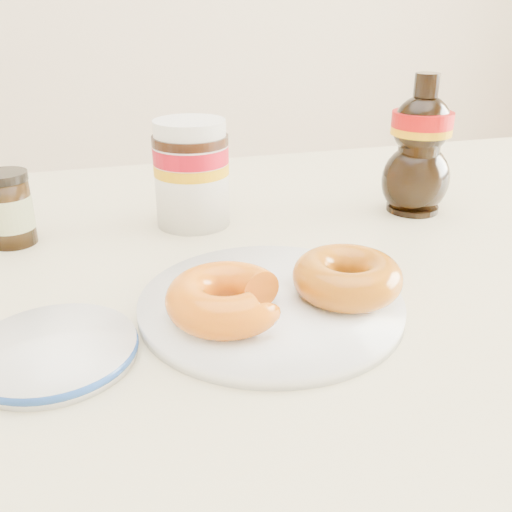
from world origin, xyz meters
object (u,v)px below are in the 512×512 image
object	(u,v)px
donut_whole	(347,277)
syrup_bottle	(419,145)
donut_bitten	(226,298)
dark_jar	(9,209)
dining_table	(276,317)
plate	(271,303)
nutella_jar	(191,169)
blue_rim_saucer	(53,350)

from	to	relation	value
donut_whole	syrup_bottle	xyz separation A→B (m)	(0.21, 0.23, 0.06)
donut_bitten	dark_jar	xyz separation A→B (m)	(-0.20, 0.27, 0.01)
dining_table	donut_bitten	xyz separation A→B (m)	(-0.10, -0.14, 0.11)
plate	syrup_bottle	bearing A→B (deg)	37.41
dining_table	nutella_jar	world-z (taller)	nutella_jar
dining_table	donut_bitten	bearing A→B (deg)	-123.94
blue_rim_saucer	nutella_jar	bearing A→B (deg)	58.40
plate	donut_bitten	size ratio (longest dim) A/B	2.35
dining_table	donut_bitten	world-z (taller)	donut_bitten
syrup_bottle	nutella_jar	bearing A→B (deg)	172.98
dark_jar	donut_bitten	bearing A→B (deg)	-52.96
syrup_bottle	blue_rim_saucer	xyz separation A→B (m)	(-0.48, -0.24, -0.09)
plate	nutella_jar	world-z (taller)	nutella_jar
donut_whole	blue_rim_saucer	world-z (taller)	donut_whole
blue_rim_saucer	dining_table	bearing A→B (deg)	30.81
blue_rim_saucer	dark_jar	bearing A→B (deg)	101.03
donut_bitten	donut_whole	bearing A→B (deg)	-9.68
donut_whole	dark_jar	size ratio (longest dim) A/B	1.18
donut_bitten	blue_rim_saucer	distance (m)	0.15
plate	donut_whole	size ratio (longest dim) A/B	2.40
donut_bitten	syrup_bottle	size ratio (longest dim) A/B	0.58
dining_table	nutella_jar	bearing A→B (deg)	119.11
dining_table	dark_jar	world-z (taller)	dark_jar
dining_table	blue_rim_saucer	distance (m)	0.30
donut_bitten	blue_rim_saucer	world-z (taller)	donut_bitten
donut_whole	blue_rim_saucer	size ratio (longest dim) A/B	0.75
dark_jar	blue_rim_saucer	xyz separation A→B (m)	(0.05, -0.27, -0.04)
syrup_bottle	donut_bitten	bearing A→B (deg)	-144.29
dark_jar	blue_rim_saucer	size ratio (longest dim) A/B	0.64
dining_table	donut_whole	world-z (taller)	donut_whole
plate	dark_jar	world-z (taller)	dark_jar
plate	donut_whole	distance (m)	0.08
dining_table	syrup_bottle	distance (m)	0.31
nutella_jar	syrup_bottle	size ratio (longest dim) A/B	0.73
donut_bitten	blue_rim_saucer	xyz separation A→B (m)	(-0.15, -0.00, -0.02)
donut_bitten	syrup_bottle	distance (m)	0.41
plate	nutella_jar	distance (m)	0.26
dark_jar	blue_rim_saucer	distance (m)	0.28
donut_whole	dark_jar	bearing A→B (deg)	141.41
donut_whole	syrup_bottle	distance (m)	0.31
dark_jar	nutella_jar	bearing A→B (deg)	1.39
nutella_jar	dark_jar	distance (m)	0.23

